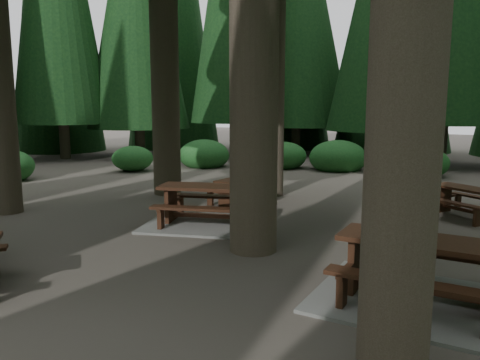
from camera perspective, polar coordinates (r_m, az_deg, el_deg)
The scene contains 6 objects.
ground at distance 8.80m, azimuth -3.56°, elevation -7.98°, with size 80.00×80.00×0.00m, color #534C43.
picnic_table_a at distance 6.66m, azimuth 20.91°, elevation -11.38°, with size 2.74×2.32×0.88m.
picnic_table_b at distance 12.38m, azimuth 0.07°, elevation -0.82°, with size 1.29×1.59×0.68m.
picnic_table_c at distance 10.24m, azimuth -4.13°, elevation -3.77°, with size 3.17×2.93×0.87m.
picnic_table_d at distance 12.05m, azimuth 25.99°, elevation -1.95°, with size 2.06×1.93×0.70m.
shrub_ring at distance 8.92m, azimuth 2.96°, elevation -5.07°, with size 23.86×24.64×1.49m.
Camera 1 is at (5.05, -6.73, 2.57)m, focal length 35.00 mm.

